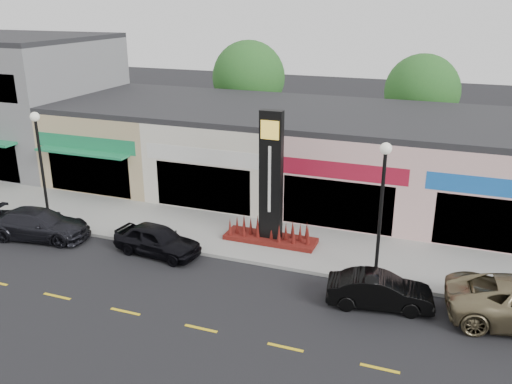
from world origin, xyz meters
TOP-DOWN VIEW (x-y plane):
  - ground at (0.00, 0.00)m, footprint 120.00×120.00m
  - sidewalk at (0.00, 4.35)m, footprint 52.00×4.30m
  - curb at (0.00, 2.10)m, footprint 52.00×0.20m
  - building_grey_2story at (-18.00, 11.48)m, footprint 12.00×10.95m
  - shop_beige at (-8.50, 11.46)m, footprint 7.00×10.85m
  - shop_cream at (-1.50, 11.47)m, footprint 7.00×10.01m
  - shop_pink_w at (5.50, 11.47)m, footprint 7.00×10.01m
  - shop_pink_e at (12.50, 11.47)m, footprint 7.00×10.01m
  - tree_rear_west at (-4.00, 19.50)m, footprint 5.20×5.20m
  - tree_rear_mid at (8.00, 19.50)m, footprint 4.80×4.80m
  - lamp_west_near at (-8.00, 2.50)m, footprint 0.44×0.44m
  - lamp_east_near at (8.00, 2.50)m, footprint 0.44×0.44m
  - pylon_sign at (3.00, 4.20)m, footprint 4.20×1.30m
  - car_dark_sedan at (-7.27, 1.05)m, footprint 2.66×5.00m
  - car_black_sedan at (-1.28, 1.49)m, footprint 2.00×4.09m
  - car_black_conv at (8.42, 0.57)m, footprint 1.91×3.95m

SIDE VIEW (x-z plane):
  - ground at x=0.00m, z-range 0.00..0.00m
  - sidewalk at x=0.00m, z-range 0.00..0.15m
  - curb at x=0.00m, z-range 0.00..0.15m
  - car_black_conv at x=8.42m, z-range 0.00..1.25m
  - car_black_sedan at x=-1.28m, z-range 0.00..1.34m
  - car_dark_sedan at x=-7.27m, z-range 0.00..1.38m
  - pylon_sign at x=3.00m, z-range -0.73..5.27m
  - shop_cream at x=-1.50m, z-range 0.00..4.80m
  - shop_pink_w at x=5.50m, z-range 0.00..4.80m
  - shop_pink_e at x=12.50m, z-range 0.00..4.80m
  - shop_beige at x=-8.50m, z-range 0.00..4.80m
  - lamp_west_near at x=-8.00m, z-range 0.74..6.21m
  - lamp_east_near at x=8.00m, z-range 0.74..6.21m
  - building_grey_2story at x=-18.00m, z-range -0.01..8.29m
  - tree_rear_mid at x=8.00m, z-range 1.24..8.53m
  - tree_rear_west at x=-4.00m, z-range 1.30..9.13m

